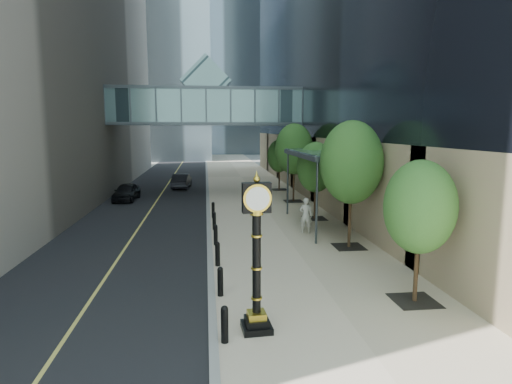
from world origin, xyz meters
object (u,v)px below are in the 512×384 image
at_px(street_clock, 257,265).
at_px(car_near, 126,192).
at_px(car_far, 182,181).
at_px(pedestrian, 306,215).

height_order(street_clock, car_near, street_clock).
bearing_deg(car_near, car_far, 63.03).
distance_m(pedestrian, car_far, 20.36).
bearing_deg(pedestrian, car_far, -47.49).
height_order(street_clock, car_far, street_clock).
relative_size(street_clock, car_far, 1.04).
xyz_separation_m(street_clock, car_far, (-3.63, 29.80, -1.24)).
height_order(pedestrian, car_near, pedestrian).
bearing_deg(car_far, car_near, 64.50).
relative_size(street_clock, pedestrian, 2.26).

